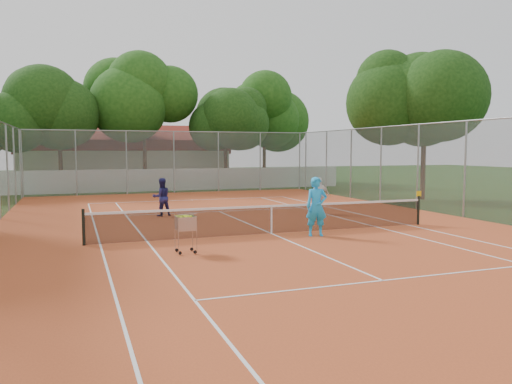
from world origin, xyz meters
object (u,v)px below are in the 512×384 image
object	(u,v)px
player_near	(317,207)
ball_hopper	(186,233)
player_far_right	(320,195)
tennis_net	(271,219)
player_far_left	(162,197)
clubhouse	(124,157)

from	to	relation	value
player_near	ball_hopper	distance (m)	4.76
player_far_right	tennis_net	bearing A→B (deg)	47.46
player_far_left	player_far_right	bearing A→B (deg)	157.90
tennis_net	ball_hopper	world-z (taller)	ball_hopper
clubhouse	player_far_right	distance (m)	25.57
player_near	player_far_left	xyz separation A→B (m)	(-3.91, 6.62, -0.16)
player_near	player_far_right	xyz separation A→B (m)	(2.74, 5.06, -0.16)
clubhouse	ball_hopper	size ratio (longest dim) A/B	14.72
player_near	player_far_left	bearing A→B (deg)	133.44
tennis_net	clubhouse	world-z (taller)	clubhouse
tennis_net	clubhouse	bearing A→B (deg)	93.95
player_near	clubhouse	bearing A→B (deg)	109.00
player_near	player_far_right	world-z (taller)	player_near
player_far_right	ball_hopper	distance (m)	9.66
ball_hopper	tennis_net	bearing A→B (deg)	48.96
clubhouse	player_far_left	size ratio (longest dim) A/B	10.21
player_near	ball_hopper	bearing A→B (deg)	-152.00
player_near	ball_hopper	size ratio (longest dim) A/B	1.72
clubhouse	ball_hopper	world-z (taller)	clubhouse
ball_hopper	player_near	bearing A→B (deg)	31.75
tennis_net	player_far_left	bearing A→B (deg)	115.19
player_far_right	player_far_left	bearing A→B (deg)	-12.25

